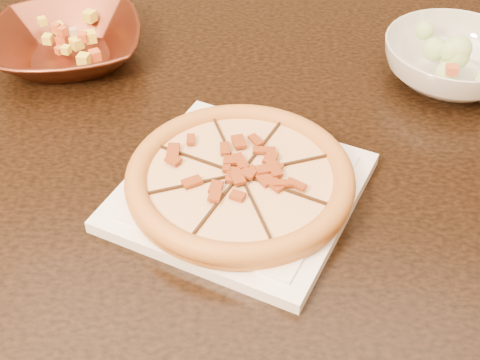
{
  "coord_description": "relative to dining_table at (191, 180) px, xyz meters",
  "views": [
    {
      "loc": [
        0.21,
        -0.91,
        1.38
      ],
      "look_at": [
        0.13,
        -0.25,
        0.78
      ],
      "focal_mm": 50.0,
      "sensor_mm": 36.0,
      "label": 1
    }
  ],
  "objects": [
    {
      "name": "floor",
      "position": [
        -0.03,
        0.12,
        -0.66
      ],
      "size": [
        4.0,
        4.0,
        0.02
      ],
      "primitive_type": "cube",
      "color": "#3C1B10",
      "rests_on": "ground"
    },
    {
      "name": "dining_table",
      "position": [
        0.0,
        0.0,
        0.0
      ],
      "size": [
        1.46,
        1.01,
        0.75
      ],
      "color": "black",
      "rests_on": "floor"
    },
    {
      "name": "plate",
      "position": [
        0.1,
        -0.13,
        0.11
      ],
      "size": [
        0.38,
        0.38,
        0.02
      ],
      "color": "white",
      "rests_on": "dining_table"
    },
    {
      "name": "pizza",
      "position": [
        0.1,
        -0.13,
        0.14
      ],
      "size": [
        0.31,
        0.31,
        0.03
      ],
      "color": "gold",
      "rests_on": "plate"
    },
    {
      "name": "bronze_bowl",
      "position": [
        -0.24,
        0.18,
        0.13
      ],
      "size": [
        0.31,
        0.31,
        0.06
      ],
      "primitive_type": "imported",
      "rotation": [
        0.0,
        0.0,
        0.28
      ],
      "color": "brown",
      "rests_on": "dining_table"
    },
    {
      "name": "mixed_dish",
      "position": [
        -0.24,
        0.17,
        0.18
      ],
      "size": [
        0.09,
        0.12,
        0.03
      ],
      "color": "tan",
      "rests_on": "bronze_bowl"
    },
    {
      "name": "salad_bowl",
      "position": [
        0.41,
        0.19,
        0.14
      ],
      "size": [
        0.28,
        0.28,
        0.07
      ],
      "primitive_type": "imported",
      "rotation": [
        0.0,
        0.0,
        0.27
      ],
      "color": "silver",
      "rests_on": "dining_table"
    },
    {
      "name": "salad",
      "position": [
        0.41,
        0.19,
        0.19
      ],
      "size": [
        0.09,
        0.12,
        0.04
      ],
      "color": "#BDE990",
      "rests_on": "salad_bowl"
    }
  ]
}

